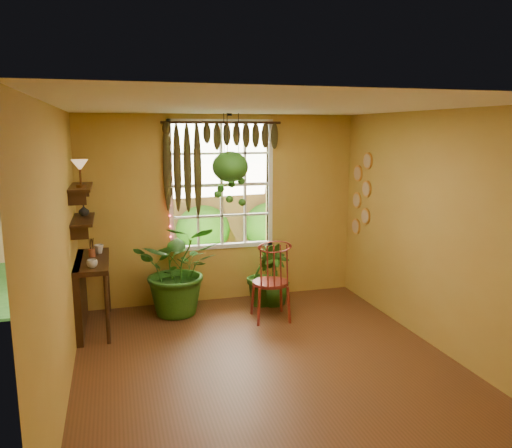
# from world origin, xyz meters

# --- Properties ---
(floor) EXTENTS (4.50, 4.50, 0.00)m
(floor) POSITION_xyz_m (0.00, 0.00, 0.00)
(floor) COLOR #5A3019
(floor) RESTS_ON ground
(ceiling) EXTENTS (4.50, 4.50, 0.00)m
(ceiling) POSITION_xyz_m (0.00, 0.00, 2.70)
(ceiling) COLOR white
(ceiling) RESTS_ON wall_back
(wall_back) EXTENTS (4.00, 0.00, 4.00)m
(wall_back) POSITION_xyz_m (0.00, 2.25, 1.35)
(wall_back) COLOR gold
(wall_back) RESTS_ON floor
(wall_left) EXTENTS (0.00, 4.50, 4.50)m
(wall_left) POSITION_xyz_m (-2.00, 0.00, 1.35)
(wall_left) COLOR gold
(wall_left) RESTS_ON floor
(wall_right) EXTENTS (0.00, 4.50, 4.50)m
(wall_right) POSITION_xyz_m (2.00, 0.00, 1.35)
(wall_right) COLOR gold
(wall_right) RESTS_ON floor
(window) EXTENTS (1.52, 0.10, 1.86)m
(window) POSITION_xyz_m (0.00, 2.28, 1.70)
(window) COLOR white
(window) RESTS_ON wall_back
(valance_vine) EXTENTS (1.70, 0.12, 1.10)m
(valance_vine) POSITION_xyz_m (-0.08, 2.16, 2.28)
(valance_vine) COLOR #35200E
(valance_vine) RESTS_ON window
(string_lights) EXTENTS (0.03, 0.03, 1.54)m
(string_lights) POSITION_xyz_m (-0.76, 2.19, 1.75)
(string_lights) COLOR #FF2633
(string_lights) RESTS_ON window
(wall_plates) EXTENTS (0.04, 0.32, 1.10)m
(wall_plates) POSITION_xyz_m (1.98, 1.79, 1.55)
(wall_plates) COLOR beige
(wall_plates) RESTS_ON wall_right
(counter_ledge) EXTENTS (0.40, 1.20, 0.90)m
(counter_ledge) POSITION_xyz_m (-1.91, 1.60, 0.55)
(counter_ledge) COLOR #35200E
(counter_ledge) RESTS_ON floor
(shelf_lower) EXTENTS (0.25, 0.90, 0.04)m
(shelf_lower) POSITION_xyz_m (-1.88, 1.60, 1.40)
(shelf_lower) COLOR #35200E
(shelf_lower) RESTS_ON wall_left
(shelf_upper) EXTENTS (0.25, 0.90, 0.04)m
(shelf_upper) POSITION_xyz_m (-1.88, 1.60, 1.80)
(shelf_upper) COLOR #35200E
(shelf_upper) RESTS_ON wall_left
(backyard) EXTENTS (14.00, 10.00, 12.00)m
(backyard) POSITION_xyz_m (0.24, 6.87, 1.28)
(backyard) COLOR #215016
(backyard) RESTS_ON ground
(windsor_chair) EXTENTS (0.51, 0.54, 1.27)m
(windsor_chair) POSITION_xyz_m (0.43, 1.25, 0.37)
(windsor_chair) COLOR maroon
(windsor_chair) RESTS_ON floor
(potted_plant_left) EXTENTS (1.32, 1.20, 1.27)m
(potted_plant_left) POSITION_xyz_m (-0.70, 1.80, 0.64)
(potted_plant_left) COLOR #1B4311
(potted_plant_left) RESTS_ON floor
(potted_plant_mid) EXTENTS (0.55, 0.46, 0.92)m
(potted_plant_mid) POSITION_xyz_m (0.51, 1.82, 0.46)
(potted_plant_mid) COLOR #1B4311
(potted_plant_mid) RESTS_ON floor
(potted_plant_right) EXTENTS (0.62, 0.62, 0.84)m
(potted_plant_right) POSITION_xyz_m (0.64, 1.81, 0.42)
(potted_plant_right) COLOR #1B4311
(potted_plant_right) RESTS_ON floor
(hanging_basket) EXTENTS (0.49, 0.49, 1.26)m
(hanging_basket) POSITION_xyz_m (0.04, 1.86, 1.95)
(hanging_basket) COLOR black
(hanging_basket) RESTS_ON ceiling
(cup_a) EXTENTS (0.13, 0.13, 0.10)m
(cup_a) POSITION_xyz_m (-1.78, 1.19, 0.95)
(cup_a) COLOR silver
(cup_a) RESTS_ON counter_ledge
(cup_b) EXTENTS (0.15, 0.15, 0.11)m
(cup_b) POSITION_xyz_m (-1.72, 1.89, 0.96)
(cup_b) COLOR beige
(cup_b) RESTS_ON counter_ledge
(brush_jar) EXTENTS (0.08, 0.08, 0.30)m
(brush_jar) POSITION_xyz_m (-1.80, 1.72, 1.02)
(brush_jar) COLOR brown
(brush_jar) RESTS_ON counter_ledge
(shelf_vase) EXTENTS (0.14, 0.14, 0.13)m
(shelf_vase) POSITION_xyz_m (-1.87, 1.80, 1.48)
(shelf_vase) COLOR #B2AD99
(shelf_vase) RESTS_ON shelf_lower
(tiffany_lamp) EXTENTS (0.19, 0.19, 0.32)m
(tiffany_lamp) POSITION_xyz_m (-1.86, 1.40, 2.06)
(tiffany_lamp) COLOR #553218
(tiffany_lamp) RESTS_ON shelf_upper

